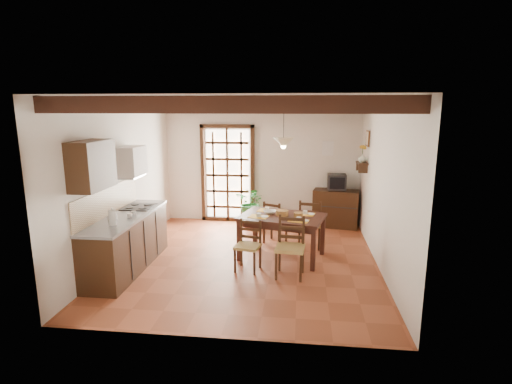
# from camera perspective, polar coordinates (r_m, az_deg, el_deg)

# --- Properties ---
(ground_plane) EXTENTS (5.00, 5.00, 0.00)m
(ground_plane) POSITION_cam_1_polar(r_m,az_deg,el_deg) (7.22, -1.16, -9.61)
(ground_plane) COLOR brown
(room_shell) EXTENTS (4.52, 5.02, 2.81)m
(room_shell) POSITION_cam_1_polar(r_m,az_deg,el_deg) (6.77, -1.23, 4.84)
(room_shell) COLOR silver
(room_shell) RESTS_ON ground_plane
(ceiling_beams) EXTENTS (4.50, 4.34, 0.20)m
(ceiling_beams) POSITION_cam_1_polar(r_m,az_deg,el_deg) (6.72, -1.26, 12.26)
(ceiling_beams) COLOR black
(ceiling_beams) RESTS_ON room_shell
(french_door) EXTENTS (1.26, 0.11, 2.32)m
(french_door) POSITION_cam_1_polar(r_m,az_deg,el_deg) (9.38, -4.07, 2.87)
(french_door) COLOR white
(french_door) RESTS_ON ground_plane
(kitchen_counter) EXTENTS (0.64, 2.25, 1.38)m
(kitchen_counter) POSITION_cam_1_polar(r_m,az_deg,el_deg) (7.04, -17.94, -6.69)
(kitchen_counter) COLOR black
(kitchen_counter) RESTS_ON ground_plane
(upper_cabinet) EXTENTS (0.35, 0.80, 0.70)m
(upper_cabinet) POSITION_cam_1_polar(r_m,az_deg,el_deg) (6.18, -22.42, 3.56)
(upper_cabinet) COLOR black
(upper_cabinet) RESTS_ON room_shell
(range_hood) EXTENTS (0.38, 0.60, 0.54)m
(range_hood) POSITION_cam_1_polar(r_m,az_deg,el_deg) (7.29, -17.50, 4.16)
(range_hood) COLOR white
(range_hood) RESTS_ON room_shell
(counter_items) EXTENTS (0.50, 1.43, 0.25)m
(counter_items) POSITION_cam_1_polar(r_m,az_deg,el_deg) (6.99, -17.89, -2.68)
(counter_items) COLOR black
(counter_items) RESTS_ON kitchen_counter
(dining_table) EXTENTS (1.62, 1.25, 0.78)m
(dining_table) POSITION_cam_1_polar(r_m,az_deg,el_deg) (7.11, 3.74, -4.15)
(dining_table) COLOR #361911
(dining_table) RESTS_ON ground_plane
(chair_near_left) EXTENTS (0.45, 0.44, 0.84)m
(chair_near_left) POSITION_cam_1_polar(r_m,az_deg,el_deg) (6.69, -1.15, -8.96)
(chair_near_left) COLOR #AB8C48
(chair_near_left) RESTS_ON ground_plane
(chair_near_right) EXTENTS (0.48, 0.46, 0.97)m
(chair_near_right) POSITION_cam_1_polar(r_m,az_deg,el_deg) (6.47, 4.88, -9.40)
(chair_near_right) COLOR #AB8C48
(chair_near_right) RESTS_ON ground_plane
(chair_far_left) EXTENTS (0.51, 0.50, 0.85)m
(chair_far_left) POSITION_cam_1_polar(r_m,az_deg,el_deg) (8.01, 2.72, -5.38)
(chair_far_left) COLOR #AB8C48
(chair_far_left) RESTS_ON ground_plane
(chair_far_right) EXTENTS (0.50, 0.49, 0.95)m
(chair_far_right) POSITION_cam_1_polar(r_m,az_deg,el_deg) (7.83, 7.81, -5.68)
(chair_far_right) COLOR #AB8C48
(chair_far_right) RESTS_ON ground_plane
(table_setting) EXTENTS (1.05, 0.70, 0.10)m
(table_setting) POSITION_cam_1_polar(r_m,az_deg,el_deg) (7.07, 3.76, -2.90)
(table_setting) COLOR gold
(table_setting) RESTS_ON dining_table
(table_bowl) EXTENTS (0.29, 0.29, 0.05)m
(table_bowl) POSITION_cam_1_polar(r_m,az_deg,el_deg) (7.20, 1.90, -2.88)
(table_bowl) COLOR white
(table_bowl) RESTS_ON dining_table
(sideboard) EXTENTS (1.06, 0.62, 0.85)m
(sideboard) POSITION_cam_1_polar(r_m,az_deg,el_deg) (9.19, 11.30, -2.32)
(sideboard) COLOR black
(sideboard) RESTS_ON ground_plane
(crt_tv) EXTENTS (0.41, 0.38, 0.34)m
(crt_tv) POSITION_cam_1_polar(r_m,az_deg,el_deg) (9.06, 11.46, 1.43)
(crt_tv) COLOR black
(crt_tv) RESTS_ON sideboard
(fuse_box) EXTENTS (0.25, 0.03, 0.32)m
(fuse_box) POSITION_cam_1_polar(r_m,az_deg,el_deg) (9.20, 10.23, 6.14)
(fuse_box) COLOR white
(fuse_box) RESTS_ON room_shell
(plant_pot) EXTENTS (0.35, 0.35, 0.21)m
(plant_pot) POSITION_cam_1_polar(r_m,az_deg,el_deg) (9.11, -0.65, -4.25)
(plant_pot) COLOR maroon
(plant_pot) RESTS_ON ground_plane
(potted_plant) EXTENTS (2.20, 2.07, 1.93)m
(potted_plant) POSITION_cam_1_polar(r_m,az_deg,el_deg) (8.99, -0.65, -1.44)
(potted_plant) COLOR #144C19
(potted_plant) RESTS_ON ground_plane
(wall_shelf) EXTENTS (0.20, 0.42, 0.20)m
(wall_shelf) POSITION_cam_1_polar(r_m,az_deg,el_deg) (8.43, 14.90, 3.77)
(wall_shelf) COLOR black
(wall_shelf) RESTS_ON room_shell
(shelf_vase) EXTENTS (0.15, 0.15, 0.15)m
(shelf_vase) POSITION_cam_1_polar(r_m,az_deg,el_deg) (8.41, 14.95, 4.70)
(shelf_vase) COLOR #B2BFB2
(shelf_vase) RESTS_ON wall_shelf
(shelf_flowers) EXTENTS (0.14, 0.14, 0.36)m
(shelf_flowers) POSITION_cam_1_polar(r_m,az_deg,el_deg) (8.39, 15.02, 6.11)
(shelf_flowers) COLOR gold
(shelf_flowers) RESTS_ON shelf_vase
(framed_picture) EXTENTS (0.03, 0.32, 0.32)m
(framed_picture) POSITION_cam_1_polar(r_m,az_deg,el_deg) (8.38, 15.66, 7.39)
(framed_picture) COLOR brown
(framed_picture) RESTS_ON room_shell
(pendant_lamp) EXTENTS (0.36, 0.36, 0.84)m
(pendant_lamp) POSITION_cam_1_polar(r_m,az_deg,el_deg) (6.96, 3.94, 7.18)
(pendant_lamp) COLOR black
(pendant_lamp) RESTS_ON room_shell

